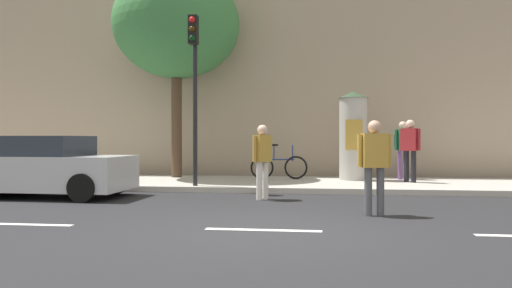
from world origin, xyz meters
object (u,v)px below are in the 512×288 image
Objects in this scene: pedestrian_near_pole at (374,158)px; pedestrian_in_dark_shirt at (402,145)px; poster_column at (353,135)px; street_tree at (177,25)px; traffic_light at (194,72)px; parked_car_blue at (44,167)px; pedestrian_tallest at (410,145)px; bicycle_leaning at (279,167)px; pedestrian_with_backpack at (262,156)px.

pedestrian_in_dark_shirt reaches higher than pedestrian_near_pole.
pedestrian_in_dark_shirt is at bearing 76.49° from pedestrian_near_pole.
poster_column is 0.40× the size of street_tree.
poster_column is at bearing 30.78° from traffic_light.
parked_car_blue is (-1.99, -4.50, -4.39)m from street_tree.
pedestrian_tallest is at bearing -8.14° from street_tree.
bicycle_leaning is at bearing -178.37° from poster_column.
poster_column is (4.31, 2.57, -1.64)m from traffic_light.
bicycle_leaning is 6.74m from parked_car_blue.
parked_car_blue is (-3.32, -1.58, -2.44)m from traffic_light.
traffic_light is at bearing -129.31° from bicycle_leaning.
traffic_light is 1.67× the size of poster_column.
parked_car_blue is (-5.37, -4.08, 0.18)m from bicycle_leaning.
poster_column is at bearing 1.63° from bicycle_leaning.
traffic_light reaches higher than bicycle_leaning.
pedestrian_tallest is at bearing 20.68° from parked_car_blue.
poster_column is 8.72m from parked_car_blue.
pedestrian_near_pole is at bearing -49.12° from street_tree.
street_tree is at bearing 130.88° from pedestrian_near_pole.
pedestrian_with_backpack is (-2.33, -3.99, -0.51)m from poster_column.
street_tree is 1.65× the size of parked_car_blue.
pedestrian_tallest is (3.90, 3.32, 0.21)m from pedestrian_with_backpack.
traffic_light is 6.47m from pedestrian_tallest.
parked_car_blue is at bearing -151.49° from poster_column.
poster_column is at bearing -165.52° from pedestrian_in_dark_shirt.
pedestrian_near_pole is at bearing -106.44° from pedestrian_tallest.
pedestrian_near_pole is 0.43× the size of parked_car_blue.
pedestrian_near_pole reaches higher than parked_car_blue.
traffic_light reaches higher than parked_car_blue.
pedestrian_with_backpack is at bearing 1.63° from parked_car_blue.
pedestrian_tallest is at bearing -87.74° from pedestrian_in_dark_shirt.
pedestrian_near_pole is at bearing -103.51° from pedestrian_in_dark_shirt.
poster_column reaches higher than pedestrian_near_pole.
pedestrian_tallest reaches higher than parked_car_blue.
pedestrian_near_pole is 1.01× the size of pedestrian_with_backpack.
parked_car_blue is at bearing -142.77° from bicycle_leaning.
pedestrian_tallest is at bearing 17.85° from traffic_light.
pedestrian_in_dark_shirt is at bearing 0.29° from street_tree.
traffic_light is 2.58× the size of pedestrian_near_pole.
pedestrian_near_pole is at bearing -90.36° from poster_column.
pedestrian_with_backpack is 0.98× the size of bicycle_leaning.
traffic_light is 6.82m from pedestrian_in_dark_shirt.
bicycle_leaning is (-3.83, 0.61, -0.68)m from pedestrian_tallest.
street_tree reaches higher than pedestrian_near_pole.
parked_car_blue is at bearing -178.37° from pedestrian_with_backpack.
poster_column is 1.60m from pedestrian_in_dark_shirt.
poster_column is 1.51× the size of pedestrian_in_dark_shirt.
traffic_light is 5.28m from poster_column.
pedestrian_in_dark_shirt reaches higher than parked_car_blue.
street_tree is at bearing 171.86° from pedestrian_tallest.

